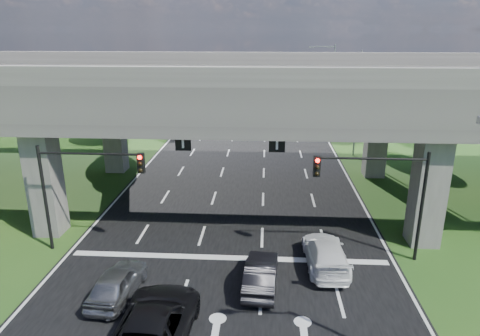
# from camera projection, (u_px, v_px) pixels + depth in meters

# --- Properties ---
(ground) EXTENTS (160.00, 160.00, 0.00)m
(ground) POSITION_uv_depth(u_px,v_px,m) (222.00, 297.00, 19.74)
(ground) COLOR #1D4817
(ground) RESTS_ON ground
(road) EXTENTS (18.00, 120.00, 0.03)m
(road) POSITION_uv_depth(u_px,v_px,m) (236.00, 210.00, 29.23)
(road) COLOR black
(road) RESTS_ON ground
(overpass) EXTENTS (80.00, 15.00, 10.00)m
(overpass) POSITION_uv_depth(u_px,v_px,m) (238.00, 89.00, 28.68)
(overpass) COLOR #3E3B38
(overpass) RESTS_ON ground
(warehouse) EXTENTS (20.00, 10.00, 4.00)m
(warehouse) POSITION_uv_depth(u_px,v_px,m) (45.00, 111.00, 53.86)
(warehouse) COLOR #9E9E99
(warehouse) RESTS_ON ground
(signal_right) EXTENTS (5.76, 0.54, 6.00)m
(signal_right) POSITION_uv_depth(u_px,v_px,m) (381.00, 186.00, 21.73)
(signal_right) COLOR black
(signal_right) RESTS_ON ground
(signal_left) EXTENTS (5.76, 0.54, 6.00)m
(signal_left) POSITION_uv_depth(u_px,v_px,m) (81.00, 179.00, 22.65)
(signal_left) COLOR black
(signal_left) RESTS_ON ground
(streetlight_far) EXTENTS (3.38, 0.25, 10.00)m
(streetlight_far) POSITION_uv_depth(u_px,v_px,m) (354.00, 96.00, 40.13)
(streetlight_far) COLOR gray
(streetlight_far) RESTS_ON ground
(streetlight_beyond) EXTENTS (3.38, 0.25, 10.00)m
(streetlight_beyond) POSITION_uv_depth(u_px,v_px,m) (330.00, 77.00, 55.32)
(streetlight_beyond) COLOR gray
(streetlight_beyond) RESTS_ON ground
(tree_left_near) EXTENTS (4.50, 4.50, 7.80)m
(tree_left_near) POSITION_uv_depth(u_px,v_px,m) (111.00, 101.00, 43.75)
(tree_left_near) COLOR black
(tree_left_near) RESTS_ON ground
(tree_left_mid) EXTENTS (3.91, 3.90, 6.76)m
(tree_left_mid) POSITION_uv_depth(u_px,v_px,m) (111.00, 95.00, 51.72)
(tree_left_mid) COLOR black
(tree_left_mid) RESTS_ON ground
(tree_left_far) EXTENTS (4.80, 4.80, 8.32)m
(tree_left_far) POSITION_uv_depth(u_px,v_px,m) (159.00, 80.00, 58.78)
(tree_left_far) COLOR black
(tree_left_far) RESTS_ON ground
(tree_right_near) EXTENTS (4.20, 4.20, 7.28)m
(tree_right_near) POSITION_uv_depth(u_px,v_px,m) (374.00, 103.00, 44.17)
(tree_right_near) COLOR black
(tree_right_near) RESTS_ON ground
(tree_right_mid) EXTENTS (3.91, 3.90, 6.76)m
(tree_right_mid) POSITION_uv_depth(u_px,v_px,m) (383.00, 95.00, 51.69)
(tree_right_mid) COLOR black
(tree_right_mid) RESTS_ON ground
(tree_right_far) EXTENTS (4.50, 4.50, 7.80)m
(tree_right_far) POSITION_uv_depth(u_px,v_px,m) (340.00, 82.00, 59.32)
(tree_right_far) COLOR black
(tree_right_far) RESTS_ON ground
(car_silver) EXTENTS (2.01, 4.30, 1.42)m
(car_silver) POSITION_uv_depth(u_px,v_px,m) (117.00, 282.00, 19.55)
(car_silver) COLOR gray
(car_silver) RESTS_ON road
(car_dark) EXTENTS (1.71, 4.27, 1.38)m
(car_dark) POSITION_uv_depth(u_px,v_px,m) (261.00, 274.00, 20.29)
(car_dark) COLOR black
(car_dark) RESTS_ON road
(car_white) EXTENTS (2.20, 5.04, 1.44)m
(car_white) POSITION_uv_depth(u_px,v_px,m) (326.00, 253.00, 22.06)
(car_white) COLOR white
(car_white) RESTS_ON road
(car_trailing) EXTENTS (3.07, 6.18, 1.69)m
(car_trailing) POSITION_uv_depth(u_px,v_px,m) (154.00, 325.00, 16.51)
(car_trailing) COLOR black
(car_trailing) RESTS_ON road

